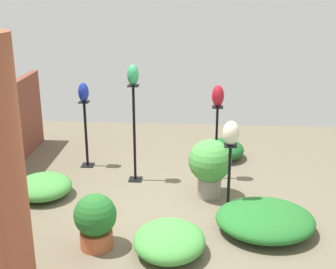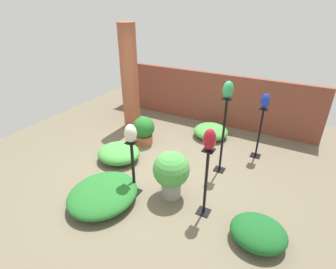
{
  "view_description": "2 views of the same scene",
  "coord_description": "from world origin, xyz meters",
  "px_view_note": "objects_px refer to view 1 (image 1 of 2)",
  "views": [
    {
      "loc": [
        -5.48,
        -0.25,
        3.01
      ],
      "look_at": [
        0.2,
        0.13,
        1.06
      ],
      "focal_mm": 50.0,
      "sensor_mm": 36.0,
      "label": 1
    },
    {
      "loc": [
        2.23,
        -3.55,
        3.03
      ],
      "look_at": [
        0.15,
        0.28,
        0.75
      ],
      "focal_mm": 28.0,
      "sensor_mm": 36.0,
      "label": 2
    }
  ],
  "objects_px": {
    "art_vase_ruby": "(218,96)",
    "art_vase_ivory": "(231,133)",
    "pedestal_cobalt": "(86,137)",
    "potted_plant_mid_right": "(95,220)",
    "pedestal_jade": "(134,138)",
    "potted_plant_back_center": "(210,164)",
    "brick_pillar": "(2,172)",
    "art_vase_cobalt": "(83,92)",
    "pedestal_ruby": "(216,146)",
    "art_vase_jade": "(133,75)",
    "pedestal_ivory": "(229,185)"
  },
  "relations": [
    {
      "from": "brick_pillar",
      "to": "art_vase_cobalt",
      "type": "bearing_deg",
      "value": 0.22
    },
    {
      "from": "pedestal_cobalt",
      "to": "art_vase_ruby",
      "type": "bearing_deg",
      "value": -99.82
    },
    {
      "from": "potted_plant_mid_right",
      "to": "potted_plant_back_center",
      "type": "bearing_deg",
      "value": -43.32
    },
    {
      "from": "potted_plant_back_center",
      "to": "pedestal_ruby",
      "type": "bearing_deg",
      "value": -9.29
    },
    {
      "from": "pedestal_ivory",
      "to": "art_vase_jade",
      "type": "relative_size",
      "value": 3.34
    },
    {
      "from": "pedestal_ivory",
      "to": "pedestal_ruby",
      "type": "bearing_deg",
      "value": 5.71
    },
    {
      "from": "brick_pillar",
      "to": "pedestal_jade",
      "type": "xyz_separation_m",
      "value": [
        2.69,
        -0.86,
        -0.58
      ]
    },
    {
      "from": "art_vase_jade",
      "to": "art_vase_ruby",
      "type": "bearing_deg",
      "value": -82.93
    },
    {
      "from": "pedestal_cobalt",
      "to": "potted_plant_mid_right",
      "type": "height_order",
      "value": "pedestal_cobalt"
    },
    {
      "from": "art_vase_jade",
      "to": "potted_plant_back_center",
      "type": "relative_size",
      "value": 0.36
    },
    {
      "from": "pedestal_ruby",
      "to": "pedestal_jade",
      "type": "xyz_separation_m",
      "value": [
        -0.15,
        1.23,
        0.16
      ]
    },
    {
      "from": "art_vase_ivory",
      "to": "potted_plant_mid_right",
      "type": "bearing_deg",
      "value": 117.6
    },
    {
      "from": "potted_plant_back_center",
      "to": "brick_pillar",
      "type": "bearing_deg",
      "value": 138.05
    },
    {
      "from": "art_vase_cobalt",
      "to": "potted_plant_mid_right",
      "type": "relative_size",
      "value": 0.46
    },
    {
      "from": "pedestal_ivory",
      "to": "pedestal_jade",
      "type": "xyz_separation_m",
      "value": [
        1.08,
        1.36,
        0.24
      ]
    },
    {
      "from": "art_vase_jade",
      "to": "potted_plant_back_center",
      "type": "distance_m",
      "value": 1.68
    },
    {
      "from": "art_vase_cobalt",
      "to": "potted_plant_mid_right",
      "type": "distance_m",
      "value": 2.66
    },
    {
      "from": "art_vase_jade",
      "to": "pedestal_ivory",
      "type": "bearing_deg",
      "value": -128.59
    },
    {
      "from": "pedestal_cobalt",
      "to": "art_vase_cobalt",
      "type": "relative_size",
      "value": 3.63
    },
    {
      "from": "pedestal_cobalt",
      "to": "art_vase_ivory",
      "type": "relative_size",
      "value": 3.6
    },
    {
      "from": "potted_plant_mid_right",
      "to": "art_vase_ivory",
      "type": "bearing_deg",
      "value": -62.4
    },
    {
      "from": "brick_pillar",
      "to": "potted_plant_back_center",
      "type": "height_order",
      "value": "brick_pillar"
    },
    {
      "from": "brick_pillar",
      "to": "pedestal_jade",
      "type": "distance_m",
      "value": 2.89
    },
    {
      "from": "potted_plant_mid_right",
      "to": "pedestal_ruby",
      "type": "bearing_deg",
      "value": -34.97
    },
    {
      "from": "art_vase_ruby",
      "to": "potted_plant_mid_right",
      "type": "distance_m",
      "value": 2.68
    },
    {
      "from": "pedestal_cobalt",
      "to": "art_vase_ruby",
      "type": "xyz_separation_m",
      "value": [
        -0.36,
        -2.1,
        0.82
      ]
    },
    {
      "from": "pedestal_ruby",
      "to": "potted_plant_mid_right",
      "type": "bearing_deg",
      "value": 145.03
    },
    {
      "from": "pedestal_ruby",
      "to": "potted_plant_back_center",
      "type": "height_order",
      "value": "pedestal_ruby"
    },
    {
      "from": "brick_pillar",
      "to": "art_vase_ruby",
      "type": "distance_m",
      "value": 3.53
    },
    {
      "from": "pedestal_ruby",
      "to": "pedestal_jade",
      "type": "relative_size",
      "value": 0.77
    },
    {
      "from": "pedestal_jade",
      "to": "potted_plant_mid_right",
      "type": "xyz_separation_m",
      "value": [
        -1.9,
        0.2,
        -0.34
      ]
    },
    {
      "from": "pedestal_ruby",
      "to": "art_vase_ruby",
      "type": "height_order",
      "value": "art_vase_ruby"
    },
    {
      "from": "art_vase_cobalt",
      "to": "potted_plant_mid_right",
      "type": "xyz_separation_m",
      "value": [
        -2.41,
        -0.67,
        -0.9
      ]
    },
    {
      "from": "art_vase_cobalt",
      "to": "art_vase_jade",
      "type": "relative_size",
      "value": 1.0
    },
    {
      "from": "brick_pillar",
      "to": "potted_plant_back_center",
      "type": "xyz_separation_m",
      "value": [
        2.21,
        -1.98,
        -0.78
      ]
    },
    {
      "from": "art_vase_jade",
      "to": "potted_plant_mid_right",
      "type": "height_order",
      "value": "art_vase_jade"
    },
    {
      "from": "potted_plant_mid_right",
      "to": "art_vase_jade",
      "type": "bearing_deg",
      "value": -6.05
    },
    {
      "from": "art_vase_ruby",
      "to": "art_vase_ivory",
      "type": "height_order",
      "value": "art_vase_ruby"
    },
    {
      "from": "pedestal_cobalt",
      "to": "potted_plant_back_center",
      "type": "xyz_separation_m",
      "value": [
        -1.0,
        -1.99,
        -0.0
      ]
    },
    {
      "from": "pedestal_jade",
      "to": "art_vase_jade",
      "type": "height_order",
      "value": "art_vase_jade"
    },
    {
      "from": "brick_pillar",
      "to": "art_vase_jade",
      "type": "xyz_separation_m",
      "value": [
        2.69,
        -0.86,
        0.37
      ]
    },
    {
      "from": "pedestal_ruby",
      "to": "potted_plant_back_center",
      "type": "relative_size",
      "value": 1.36
    },
    {
      "from": "pedestal_jade",
      "to": "potted_plant_back_center",
      "type": "height_order",
      "value": "pedestal_jade"
    },
    {
      "from": "pedestal_ruby",
      "to": "art_vase_jade",
      "type": "distance_m",
      "value": 1.67
    },
    {
      "from": "art_vase_cobalt",
      "to": "pedestal_ruby",
      "type": "bearing_deg",
      "value": -99.82
    },
    {
      "from": "pedestal_ivory",
      "to": "pedestal_cobalt",
      "type": "xyz_separation_m",
      "value": [
        1.6,
        2.22,
        0.04
      ]
    },
    {
      "from": "pedestal_jade",
      "to": "potted_plant_mid_right",
      "type": "relative_size",
      "value": 2.26
    },
    {
      "from": "brick_pillar",
      "to": "art_vase_ruby",
      "type": "height_order",
      "value": "brick_pillar"
    },
    {
      "from": "potted_plant_back_center",
      "to": "potted_plant_mid_right",
      "type": "relative_size",
      "value": 1.29
    },
    {
      "from": "pedestal_jade",
      "to": "art_vase_cobalt",
      "type": "xyz_separation_m",
      "value": [
        0.52,
        0.87,
        0.56
      ]
    }
  ]
}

